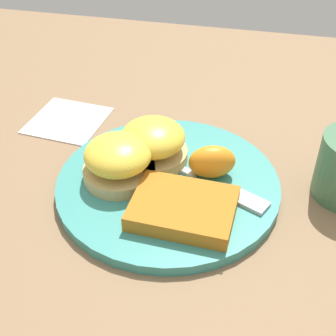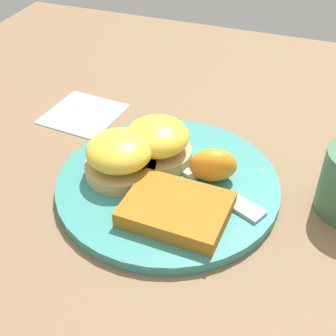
# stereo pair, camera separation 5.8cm
# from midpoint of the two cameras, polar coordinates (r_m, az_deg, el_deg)

# --- Properties ---
(ground_plane) EXTENTS (1.10, 1.10, 0.00)m
(ground_plane) POSITION_cam_midpoint_polar(r_m,az_deg,el_deg) (0.61, -2.76, -2.62)
(ground_plane) COLOR #846647
(plate) EXTENTS (0.29, 0.29, 0.01)m
(plate) POSITION_cam_midpoint_polar(r_m,az_deg,el_deg) (0.60, -2.78, -2.12)
(plate) COLOR teal
(plate) RESTS_ON ground_plane
(sandwich_benedict_left) EXTENTS (0.09, 0.09, 0.06)m
(sandwich_benedict_left) POSITION_cam_midpoint_polar(r_m,az_deg,el_deg) (0.62, -4.57, 2.99)
(sandwich_benedict_left) COLOR tan
(sandwich_benedict_left) RESTS_ON plate
(sandwich_benedict_right) EXTENTS (0.09, 0.09, 0.06)m
(sandwich_benedict_right) POSITION_cam_midpoint_polar(r_m,az_deg,el_deg) (0.59, -8.90, 0.83)
(sandwich_benedict_right) COLOR tan
(sandwich_benedict_right) RESTS_ON plate
(hashbrown_patty) EXTENTS (0.12, 0.10, 0.02)m
(hashbrown_patty) POSITION_cam_midpoint_polar(r_m,az_deg,el_deg) (0.54, -1.22, -5.04)
(hashbrown_patty) COLOR #AC6B1D
(hashbrown_patty) RESTS_ON plate
(orange_wedge) EXTENTS (0.07, 0.05, 0.04)m
(orange_wedge) POSITION_cam_midpoint_polar(r_m,az_deg,el_deg) (0.59, 2.58, 0.66)
(orange_wedge) COLOR orange
(orange_wedge) RESTS_ON plate
(fork) EXTENTS (0.20, 0.11, 0.00)m
(fork) POSITION_cam_midpoint_polar(r_m,az_deg,el_deg) (0.59, 1.33, -1.43)
(fork) COLOR silver
(fork) RESTS_ON plate
(napkin) EXTENTS (0.12, 0.12, 0.00)m
(napkin) POSITION_cam_midpoint_polar(r_m,az_deg,el_deg) (0.76, -14.32, 5.63)
(napkin) COLOR white
(napkin) RESTS_ON ground_plane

